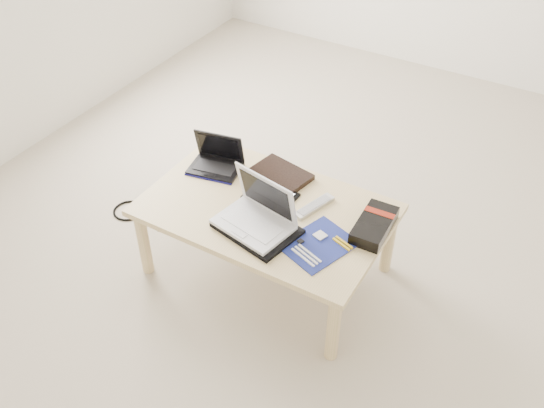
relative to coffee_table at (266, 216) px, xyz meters
The scene contains 13 objects.
ground 0.61m from the coffee_table, 69.70° to the left, with size 4.00×4.00×0.00m, color #B1A18F.
coffee_table is the anchor object (origin of this frame).
book 0.23m from the coffee_table, 106.18° to the left, with size 0.31×0.28×0.03m.
netbook 0.40m from the coffee_table, 159.24° to the left, with size 0.27×0.22×0.18m.
tablet 0.09m from the coffee_table, 105.32° to the left, with size 0.23×0.18×0.01m.
remote 0.23m from the coffee_table, 29.64° to the left, with size 0.11×0.22×0.02m.
neoprene_sleeve 0.16m from the coffee_table, 73.57° to the right, with size 0.34×0.25×0.02m, color black.
white_laptop 0.17m from the coffee_table, 75.94° to the right, with size 0.35×0.28×0.23m.
motherboard 0.33m from the coffee_table, 17.36° to the right, with size 0.31×0.35×0.01m.
gpu_box 0.50m from the coffee_table, 12.42° to the left, with size 0.15×0.27×0.06m.
cable_coil 0.12m from the coffee_table, 133.05° to the right, with size 0.11×0.11×0.01m, color black.
floor_cable_coil 0.95m from the coffee_table, behind, with size 0.17×0.17×0.01m, color black.
floor_cable_trail 0.83m from the coffee_table, behind, with size 0.01×0.01×0.34m, color black.
Camera 1 is at (0.91, -2.26, 2.18)m, focal length 40.00 mm.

